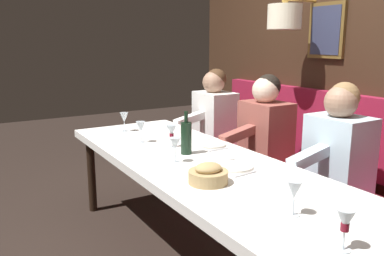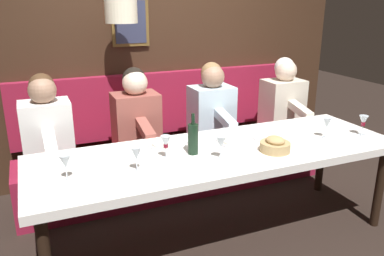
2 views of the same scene
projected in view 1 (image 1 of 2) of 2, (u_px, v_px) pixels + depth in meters
name	position (u px, v px, depth m)	size (l,w,h in m)	color
dining_table	(202.00, 171.00, 2.61)	(0.90, 2.76, 0.74)	white
banquette_bench	(297.00, 207.00, 3.15)	(0.52, 2.96, 0.45)	maroon
back_wall_panel	(356.00, 59.00, 3.21)	(0.59, 4.16, 2.90)	#382316
diner_near	(339.00, 144.00, 2.73)	(0.60, 0.40, 0.79)	silver
diner_middle	(265.00, 125.00, 3.36)	(0.60, 0.40, 0.79)	#934C42
diner_far	(214.00, 112.00, 3.99)	(0.60, 0.40, 0.79)	white
place_setting_0	(233.00, 167.00, 2.47)	(0.24, 0.32, 0.01)	silver
place_setting_1	(210.00, 144.00, 3.00)	(0.24, 0.32, 0.01)	silver
wine_glass_0	(124.00, 118.00, 3.44)	(0.07, 0.07, 0.16)	silver
wine_glass_1	(294.00, 191.00, 1.77)	(0.07, 0.07, 0.16)	silver
wine_glass_2	(171.00, 132.00, 2.93)	(0.07, 0.07, 0.16)	silver
wine_glass_3	(345.00, 222.00, 1.48)	(0.07, 0.07, 0.16)	silver
wine_glass_4	(141.00, 128.00, 3.06)	(0.07, 0.07, 0.16)	silver
wine_glass_5	(175.00, 145.00, 2.56)	(0.07, 0.07, 0.16)	silver
wine_bottle	(186.00, 137.00, 2.75)	(0.08, 0.08, 0.30)	black
bread_bowl	(208.00, 175.00, 2.20)	(0.22, 0.22, 0.12)	tan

